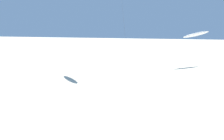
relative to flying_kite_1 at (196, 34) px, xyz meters
name	(u,v)px	position (x,y,z in m)	size (l,w,h in m)	color
flying_kite_1	(196,34)	(0.00, 0.00, 0.00)	(5.86, 8.57, 7.46)	white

